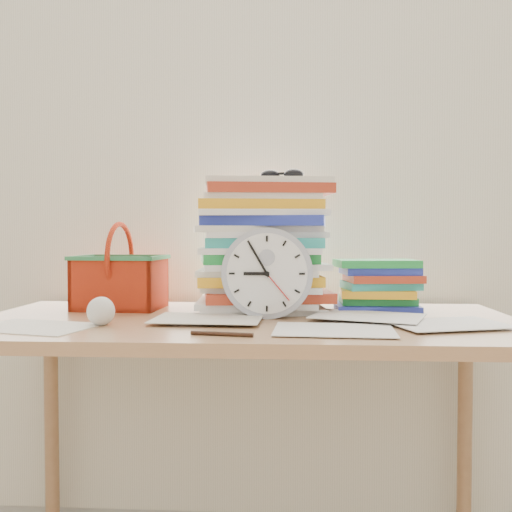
# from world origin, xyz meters

# --- Properties ---
(curtain) EXTENTS (2.40, 0.01, 2.50)m
(curtain) POSITION_xyz_m (0.00, 1.98, 1.30)
(curtain) COLOR white
(curtain) RESTS_ON room_shell
(desk) EXTENTS (1.40, 0.70, 0.75)m
(desk) POSITION_xyz_m (0.00, 1.60, 0.68)
(desk) COLOR #A2734C
(desk) RESTS_ON ground
(paper_stack) EXTENTS (0.38, 0.32, 0.37)m
(paper_stack) POSITION_xyz_m (0.03, 1.76, 0.94)
(paper_stack) COLOR white
(paper_stack) RESTS_ON desk
(clock) EXTENTS (0.23, 0.05, 0.23)m
(clock) POSITION_xyz_m (0.05, 1.61, 0.87)
(clock) COLOR #A7ABBB
(clock) RESTS_ON desk
(sunglasses) EXTENTS (0.17, 0.16, 0.04)m
(sunglasses) POSITION_xyz_m (0.09, 1.77, 1.14)
(sunglasses) COLOR black
(sunglasses) RESTS_ON paper_stack
(book_stack) EXTENTS (0.26, 0.20, 0.15)m
(book_stack) POSITION_xyz_m (0.37, 1.76, 0.82)
(book_stack) COLOR white
(book_stack) RESTS_ON desk
(basket) EXTENTS (0.26, 0.21, 0.25)m
(basket) POSITION_xyz_m (-0.38, 1.77, 0.87)
(basket) COLOR red
(basket) RESTS_ON desk
(crumpled_ball) EXTENTS (0.07, 0.07, 0.07)m
(crumpled_ball) POSITION_xyz_m (-0.34, 1.47, 0.78)
(crumpled_ball) COLOR white
(crumpled_ball) RESTS_ON desk
(pen) EXTENTS (0.14, 0.03, 0.01)m
(pen) POSITION_xyz_m (-0.03, 1.34, 0.75)
(pen) COLOR black
(pen) RESTS_ON desk
(scattered_papers) EXTENTS (1.26, 0.42, 0.02)m
(scattered_papers) POSITION_xyz_m (0.00, 1.60, 0.76)
(scattered_papers) COLOR white
(scattered_papers) RESTS_ON desk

